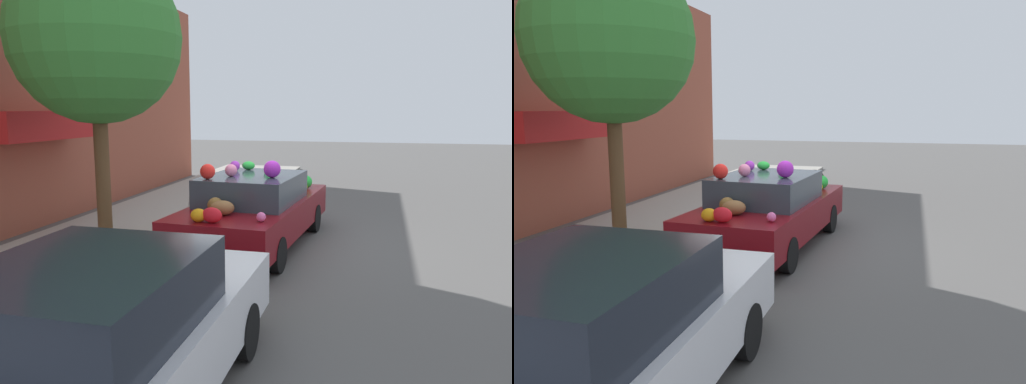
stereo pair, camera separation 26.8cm
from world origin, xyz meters
The scene contains 7 objects.
ground_plane centered at (0.00, 0.00, 0.00)m, with size 60.00×60.00×0.00m, color #565451.
sidewalk_curb centered at (0.00, 2.70, 0.05)m, with size 24.00×3.20×0.11m.
building_facade centered at (0.00, 4.92, 2.89)m, with size 18.00×1.20×5.85m.
street_tree centered at (-1.34, 2.29, 3.60)m, with size 2.74×2.74×4.88m.
fire_hydrant centered at (0.60, 1.46, 0.45)m, with size 0.20×0.20×0.70m.
art_car centered at (-0.03, 0.00, 0.70)m, with size 4.55×2.07×1.63m.
parked_car_plain centered at (-5.48, -0.13, 0.71)m, with size 4.22×1.76×1.41m.
Camera 2 is at (-8.60, -2.44, 2.49)m, focal length 35.00 mm.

